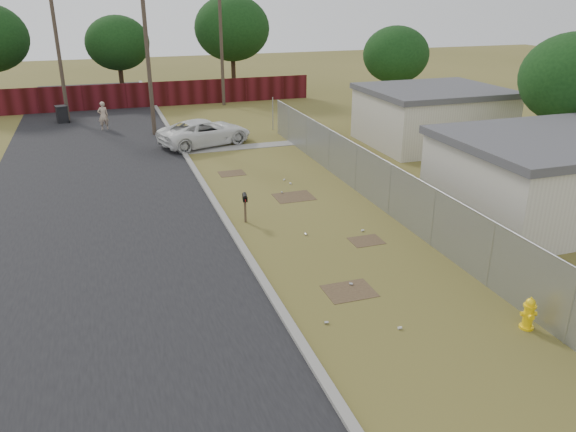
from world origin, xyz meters
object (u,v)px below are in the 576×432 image
object	(u,v)px
pedestrian	(103,116)
trash_bin	(62,114)
fire_hydrant	(529,314)
pickup_truck	(205,132)
mailbox	(245,200)

from	to	relation	value
pedestrian	trash_bin	world-z (taller)	pedestrian
fire_hydrant	pickup_truck	xyz separation A→B (m)	(-4.24, 20.83, 0.30)
pedestrian	fire_hydrant	bearing A→B (deg)	96.06
pickup_truck	mailbox	bearing A→B (deg)	158.90
mailbox	trash_bin	distance (m)	21.46
pedestrian	pickup_truck	bearing A→B (deg)	119.01
trash_bin	pickup_truck	bearing A→B (deg)	-48.05
pedestrian	trash_bin	bearing A→B (deg)	-63.00
pickup_truck	pedestrian	xyz separation A→B (m)	(-5.24, 5.69, 0.15)
mailbox	pedestrian	xyz separation A→B (m)	(-4.49, 17.36, 0.00)
pedestrian	trash_bin	xyz separation A→B (m)	(-2.51, 2.93, -0.30)
mailbox	trash_bin	size ratio (longest dim) A/B	0.99
fire_hydrant	pickup_truck	distance (m)	21.26
pedestrian	trash_bin	size ratio (longest dim) A/B	1.57
fire_hydrant	trash_bin	distance (m)	31.79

